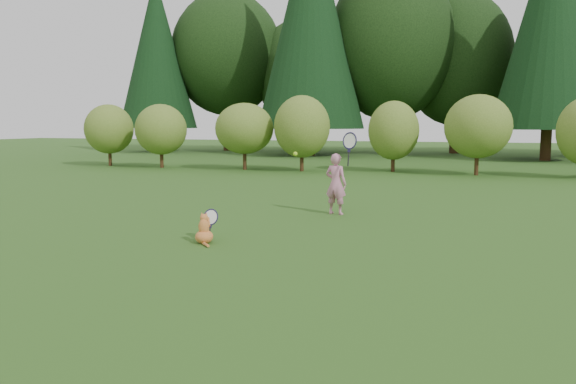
% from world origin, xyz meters
% --- Properties ---
extents(ground, '(100.00, 100.00, 0.00)m').
position_xyz_m(ground, '(0.00, 0.00, 0.00)').
color(ground, '#2C4F16').
rests_on(ground, ground).
extents(shrub_row, '(28.00, 3.00, 2.80)m').
position_xyz_m(shrub_row, '(0.00, 13.00, 1.40)').
color(shrub_row, '#4E6820').
rests_on(shrub_row, ground).
extents(woodland_backdrop, '(48.00, 10.00, 15.00)m').
position_xyz_m(woodland_backdrop, '(0.00, 23.00, 7.50)').
color(woodland_backdrop, black).
rests_on(woodland_backdrop, ground).
extents(child, '(0.69, 0.42, 1.79)m').
position_xyz_m(child, '(0.38, 3.15, 0.63)').
color(child, pink).
rests_on(child, ground).
extents(cat, '(0.43, 0.69, 0.60)m').
position_xyz_m(cat, '(-0.81, -0.08, 0.23)').
color(cat, '#BB5F23').
rests_on(cat, ground).
extents(tennis_ball, '(0.08, 0.08, 0.08)m').
position_xyz_m(tennis_ball, '(-0.03, 1.85, 1.24)').
color(tennis_ball, '#95CD18').
rests_on(tennis_ball, ground).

